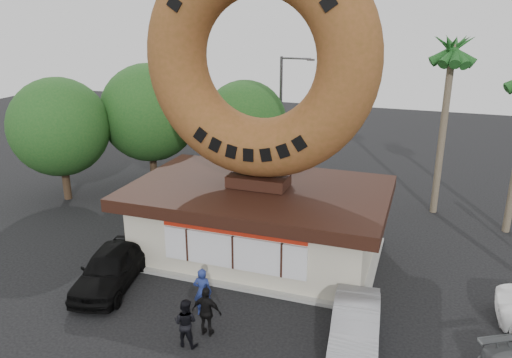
{
  "coord_description": "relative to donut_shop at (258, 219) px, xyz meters",
  "views": [
    {
      "loc": [
        6.72,
        -13.45,
        10.58
      ],
      "look_at": [
        0.59,
        4.0,
        4.34
      ],
      "focal_mm": 35.0,
      "sensor_mm": 36.0,
      "label": 1
    }
  ],
  "objects": [
    {
      "name": "donut_shop",
      "position": [
        0.0,
        0.0,
        0.0
      ],
      "size": [
        11.2,
        7.2,
        3.8
      ],
      "color": "beige",
      "rests_on": "ground"
    },
    {
      "name": "giant_donut",
      "position": [
        0.0,
        0.02,
        6.97
      ],
      "size": [
        9.87,
        2.52,
        9.87
      ],
      "primitive_type": "torus",
      "rotation": [
        1.57,
        0.0,
        0.0
      ],
      "color": "brown",
      "rests_on": "donut_shop"
    },
    {
      "name": "car_black",
      "position": [
        -4.7,
        -4.57,
        -0.96
      ],
      "size": [
        2.84,
        5.02,
        1.61
      ],
      "primitive_type": "imported",
      "rotation": [
        0.0,
        0.0,
        0.21
      ],
      "color": "black",
      "rests_on": "ground"
    },
    {
      "name": "tree_far",
      "position": [
        -13.0,
        3.02,
        2.56
      ],
      "size": [
        5.6,
        5.6,
        7.14
      ],
      "color": "#473321",
      "rests_on": "ground"
    },
    {
      "name": "car_silver",
      "position": [
        5.16,
        -5.14,
        -1.05
      ],
      "size": [
        1.93,
        4.49,
        1.44
      ],
      "primitive_type": "imported",
      "rotation": [
        0.0,
        0.0,
        0.1
      ],
      "color": "#96969B",
      "rests_on": "ground"
    },
    {
      "name": "street_lamp",
      "position": [
        -1.86,
        10.02,
        2.72
      ],
      "size": [
        2.11,
        0.2,
        8.0
      ],
      "color": "#59595E",
      "rests_on": "ground"
    },
    {
      "name": "tree_west",
      "position": [
        -9.5,
        7.02,
        2.87
      ],
      "size": [
        6.0,
        6.0,
        7.65
      ],
      "color": "#473321",
      "rests_on": "ground"
    },
    {
      "name": "person_center",
      "position": [
        -0.12,
        -6.97,
        -0.92
      ],
      "size": [
        0.84,
        0.66,
        1.7
      ],
      "primitive_type": "imported",
      "rotation": [
        0.0,
        0.0,
        3.17
      ],
      "color": "black",
      "rests_on": "ground"
    },
    {
      "name": "palm_near",
      "position": [
        7.5,
        8.02,
        6.65
      ],
      "size": [
        2.6,
        2.6,
        9.75
      ],
      "color": "#726651",
      "rests_on": "ground"
    },
    {
      "name": "ground",
      "position": [
        0.0,
        -5.98,
        -1.77
      ],
      "size": [
        90.0,
        90.0,
        0.0
      ],
      "primitive_type": "plane",
      "color": "black",
      "rests_on": "ground"
    },
    {
      "name": "person_left",
      "position": [
        -0.34,
        -5.19,
        -0.83
      ],
      "size": [
        0.75,
        0.56,
        1.88
      ],
      "primitive_type": "imported",
      "rotation": [
        0.0,
        0.0,
        3.32
      ],
      "color": "navy",
      "rests_on": "ground"
    },
    {
      "name": "person_right",
      "position": [
        0.31,
        -6.24,
        -0.86
      ],
      "size": [
        1.07,
        0.47,
        1.8
      ],
      "primitive_type": "imported",
      "rotation": [
        0.0,
        0.0,
        3.17
      ],
      "color": "black",
      "rests_on": "ground"
    },
    {
      "name": "tree_mid",
      "position": [
        -4.0,
        9.02,
        2.25
      ],
      "size": [
        5.2,
        5.2,
        6.63
      ],
      "color": "#473321",
      "rests_on": "ground"
    }
  ]
}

